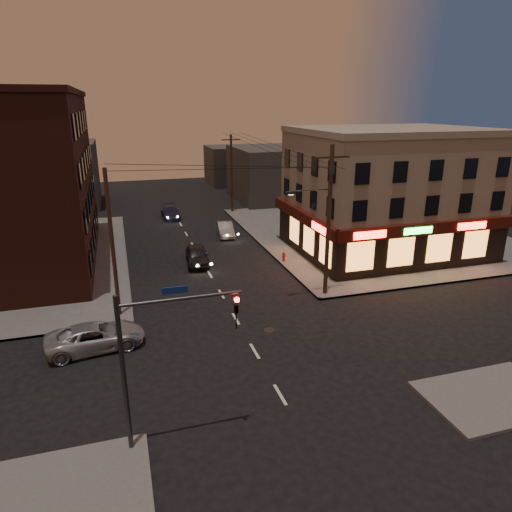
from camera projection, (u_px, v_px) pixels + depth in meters
name	position (u px, v px, depth m)	size (l,w,h in m)	color
ground	(255.00, 351.00, 24.31)	(120.00, 120.00, 0.00)	black
sidewalk_ne	(370.00, 232.00, 46.48)	(24.00, 28.00, 0.15)	#514F4C
pizza_building	(387.00, 191.00, 39.18)	(15.85, 12.85, 10.50)	gray
brick_apartment	(6.00, 183.00, 35.41)	(12.00, 20.00, 13.00)	#411B15
bg_building_ne_a	(273.00, 174.00, 61.51)	(10.00, 12.00, 7.00)	#3F3D3A
bg_building_nw	(60.00, 174.00, 57.53)	(9.00, 10.00, 8.00)	#3F3D3A
bg_building_ne_b	(233.00, 165.00, 73.82)	(8.00, 8.00, 6.00)	#3F3D3A
utility_pole_main	(327.00, 213.00, 29.58)	(4.20, 0.44, 10.00)	#382619
utility_pole_far	(232.00, 174.00, 53.72)	(0.26, 0.26, 9.00)	#382619
utility_pole_west	(112.00, 245.00, 26.84)	(0.24, 0.24, 9.00)	#382619
traffic_signal	(151.00, 350.00, 16.36)	(4.49, 0.32, 6.47)	#333538
suv_cross	(96.00, 337.00, 24.37)	(2.35, 5.10, 1.42)	gray
sedan_near	(197.00, 255.00, 37.21)	(1.77, 4.41, 1.50)	black
sedan_mid	(225.00, 229.00, 45.23)	(1.44, 4.14, 1.36)	gray
sedan_far	(171.00, 213.00, 52.17)	(1.85, 4.56, 1.32)	#1B1D37
fire_hydrant	(284.00, 256.00, 37.58)	(0.35, 0.35, 0.79)	#9B200E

